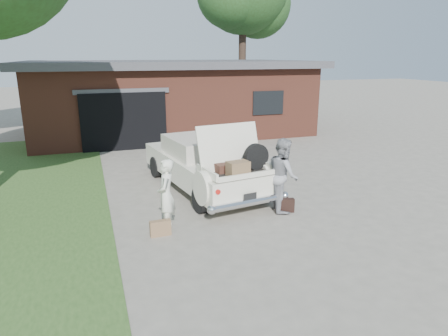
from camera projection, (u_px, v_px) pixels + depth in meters
name	position (u px, v px, depth m)	size (l,w,h in m)	color
ground	(233.00, 224.00, 8.70)	(90.00, 90.00, 0.00)	gray
house	(170.00, 96.00, 19.00)	(12.80, 7.80, 3.30)	brown
sedan	(205.00, 163.00, 10.82)	(2.59, 5.09, 1.98)	beige
woman_left	(166.00, 195.00, 8.22)	(0.55, 0.36, 1.51)	silver
woman_right	(283.00, 175.00, 9.26)	(0.84, 0.65, 1.72)	gray
suitcase_left	(160.00, 228.00, 8.07)	(0.42, 0.13, 0.33)	#8A6746
suitcase_right	(285.00, 206.00, 9.29)	(0.43, 0.14, 0.33)	black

